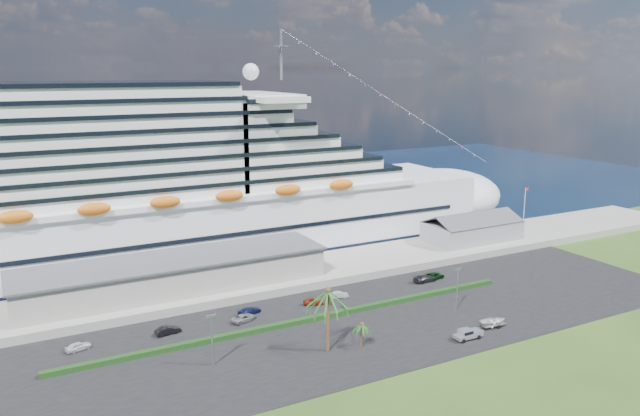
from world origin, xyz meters
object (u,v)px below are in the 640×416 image
cruise_ship (158,193)px  parked_car_3 (249,311)px  pickup_truck (468,334)px  boat_trailer (493,321)px

cruise_ship → parked_car_3: 43.17m
pickup_truck → parked_car_3: bearing=135.8°
pickup_truck → cruise_ship: bearing=117.2°
cruise_ship → pickup_truck: bearing=-62.8°
pickup_truck → boat_trailer: size_ratio=0.88×
parked_car_3 → boat_trailer: (35.71, -25.89, 0.41)m
pickup_truck → boat_trailer: (7.32, 1.70, 0.10)m
pickup_truck → boat_trailer: 7.51m
cruise_ship → parked_car_3: bearing=-81.2°
pickup_truck → boat_trailer: pickup_truck is taller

